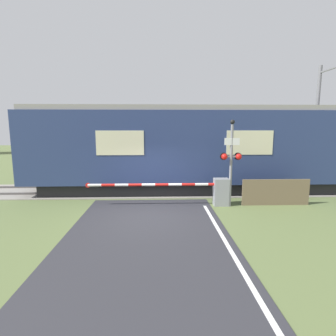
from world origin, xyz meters
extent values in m
plane|color=#5B6B3D|center=(0.00, 0.00, 0.00)|extent=(80.00, 80.00, 0.00)
cube|color=gray|center=(0.00, 3.81, 0.01)|extent=(36.00, 3.20, 0.03)
cube|color=#595451|center=(0.00, 3.09, 0.08)|extent=(36.00, 0.08, 0.10)
cube|color=#595451|center=(0.00, 4.53, 0.08)|extent=(36.00, 0.08, 0.10)
cube|color=black|center=(4.44, 3.81, 0.30)|extent=(19.40, 2.61, 0.60)
cube|color=navy|center=(4.44, 3.81, 2.29)|extent=(21.09, 3.07, 3.39)
cube|color=gray|center=(4.44, 3.81, 4.11)|extent=(20.67, 2.83, 0.24)
cube|color=beige|center=(4.44, 2.26, 2.55)|extent=(2.11, 0.02, 1.08)
cube|color=beige|center=(-1.36, 2.26, 2.55)|extent=(2.11, 0.02, 1.08)
cube|color=gray|center=(2.93, 1.14, 0.57)|extent=(0.60, 0.44, 1.14)
cylinder|color=gray|center=(2.93, 1.14, 0.90)|extent=(0.16, 0.16, 0.18)
cylinder|color=red|center=(2.66, 1.14, 0.90)|extent=(0.55, 0.11, 0.11)
cylinder|color=white|center=(2.11, 1.14, 0.90)|extent=(0.55, 0.11, 0.11)
cylinder|color=red|center=(1.56, 1.14, 0.90)|extent=(0.55, 0.11, 0.11)
cylinder|color=white|center=(1.02, 1.14, 0.90)|extent=(0.55, 0.11, 0.11)
cylinder|color=red|center=(0.47, 1.14, 0.90)|extent=(0.55, 0.11, 0.11)
cylinder|color=white|center=(-0.08, 1.14, 0.90)|extent=(0.55, 0.11, 0.11)
cylinder|color=red|center=(-0.63, 1.14, 0.90)|extent=(0.55, 0.11, 0.11)
cylinder|color=white|center=(-1.17, 1.14, 0.90)|extent=(0.55, 0.11, 0.11)
cylinder|color=red|center=(-1.72, 1.14, 0.90)|extent=(0.55, 0.11, 0.11)
cylinder|color=white|center=(-2.27, 1.14, 0.90)|extent=(0.55, 0.11, 0.11)
cylinder|color=red|center=(-2.54, 1.14, 0.90)|extent=(0.20, 0.02, 0.20)
cylinder|color=gray|center=(3.26, 0.98, 1.67)|extent=(0.11, 0.11, 3.34)
cube|color=gray|center=(3.26, 0.98, 2.07)|extent=(0.70, 0.07, 0.07)
sphere|color=red|center=(2.97, 0.93, 2.07)|extent=(0.24, 0.24, 0.24)
sphere|color=red|center=(3.55, 0.93, 2.07)|extent=(0.24, 0.24, 0.24)
cylinder|color=black|center=(2.97, 1.04, 2.07)|extent=(0.30, 0.06, 0.30)
cylinder|color=black|center=(3.55, 1.04, 2.07)|extent=(0.30, 0.06, 0.30)
cube|color=white|center=(3.26, 0.94, 2.67)|extent=(0.60, 0.02, 0.28)
sphere|color=black|center=(3.26, 0.98, 3.44)|extent=(0.18, 0.18, 0.18)
cylinder|color=slate|center=(9.79, 6.23, 3.40)|extent=(0.20, 0.20, 6.80)
cube|color=slate|center=(9.79, 5.33, 6.40)|extent=(0.10, 1.80, 0.08)
cube|color=#726047|center=(5.21, 1.07, 0.55)|extent=(2.83, 0.06, 1.10)
camera|label=1|loc=(0.36, -9.39, 3.21)|focal=28.00mm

